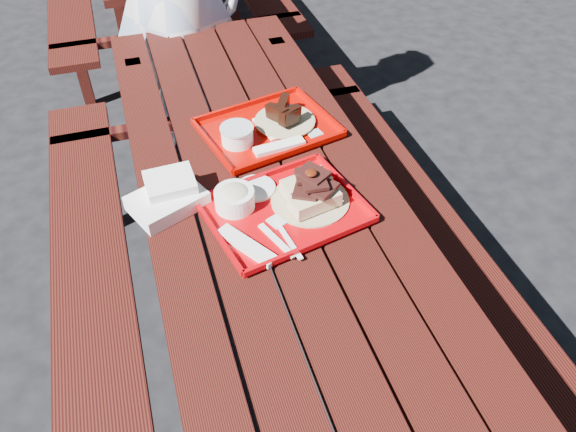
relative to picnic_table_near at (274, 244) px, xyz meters
name	(u,v)px	position (x,y,z in m)	size (l,w,h in m)	color
ground	(276,345)	(0.00, 0.00, -0.56)	(60.00, 60.00, 0.00)	black
picnic_table_near	(274,244)	(0.00, 0.00, 0.00)	(1.41, 2.40, 0.75)	#3F130C
near_tray	(281,201)	(0.01, -0.05, 0.22)	(0.48, 0.41, 0.13)	#BA0208
far_tray	(267,128)	(0.08, 0.33, 0.21)	(0.48, 0.41, 0.07)	#AF0500
white_cloth	(168,196)	(-0.29, 0.07, 0.22)	(0.24, 0.21, 0.08)	white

